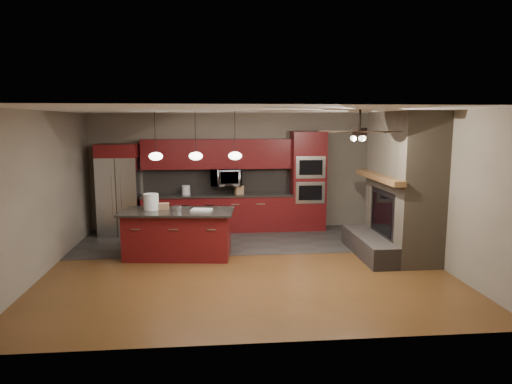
{
  "coord_description": "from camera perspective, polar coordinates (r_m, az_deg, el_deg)",
  "views": [
    {
      "loc": [
        -0.57,
        -8.06,
        2.61
      ],
      "look_at": [
        0.25,
        0.6,
        1.26
      ],
      "focal_mm": 32.0,
      "sensor_mm": 36.0,
      "label": 1
    }
  ],
  "objects": [
    {
      "name": "slate_tile_patch",
      "position": [
        10.21,
        -2.01,
        -5.99
      ],
      "size": [
        7.0,
        2.4,
        0.01
      ],
      "primitive_type": "cube",
      "color": "#34312F",
      "rests_on": "ground"
    },
    {
      "name": "counter_box",
      "position": [
        10.84,
        -2.12,
        0.26
      ],
      "size": [
        0.22,
        0.19,
        0.2
      ],
      "primitive_type": "cube",
      "rotation": [
        0.0,
        0.0,
        0.32
      ],
      "color": "#A47B54",
      "rests_on": "back_cabinetry"
    },
    {
      "name": "back_wall",
      "position": [
        11.14,
        -2.41,
        2.55
      ],
      "size": [
        7.0,
        0.02,
        2.8
      ],
      "primitive_type": "cube",
      "color": "gray",
      "rests_on": "ground"
    },
    {
      "name": "pendant_left",
      "position": [
        8.85,
        -12.41,
        4.41
      ],
      "size": [
        0.26,
        0.26,
        0.92
      ],
      "color": "black",
      "rests_on": "ceiling"
    },
    {
      "name": "refrigerator",
      "position": [
        11.01,
        -16.75,
        0.29
      ],
      "size": [
        0.9,
        0.75,
        2.11
      ],
      "color": "silver",
      "rests_on": "ground"
    },
    {
      "name": "left_wall",
      "position": [
        8.66,
        -25.1,
        -0.07
      ],
      "size": [
        0.02,
        6.0,
        2.8
      ],
      "primitive_type": "cube",
      "color": "gray",
      "rests_on": "ground"
    },
    {
      "name": "white_bucket",
      "position": [
        9.05,
        -12.98,
        -1.2
      ],
      "size": [
        0.4,
        0.4,
        0.31
      ],
      "primitive_type": "cylinder",
      "rotation": [
        0.0,
        0.0,
        -0.53
      ],
      "color": "white",
      "rests_on": "kitchen_island"
    },
    {
      "name": "paint_tray",
      "position": [
        8.77,
        -6.82,
        -2.26
      ],
      "size": [
        0.43,
        0.35,
        0.04
      ],
      "primitive_type": "cube",
      "rotation": [
        0.0,
        0.0,
        -0.24
      ],
      "color": "silver",
      "rests_on": "kitchen_island"
    },
    {
      "name": "paint_can",
      "position": [
        8.78,
        -9.79,
        -2.08
      ],
      "size": [
        0.21,
        0.21,
        0.11
      ],
      "primitive_type": "cylinder",
      "rotation": [
        0.0,
        0.0,
        -0.35
      ],
      "color": "#A5A4A9",
      "rests_on": "kitchen_island"
    },
    {
      "name": "oven_tower",
      "position": [
        11.08,
        6.5,
        1.38
      ],
      "size": [
        0.8,
        0.63,
        2.38
      ],
      "color": "#5A1014",
      "rests_on": "ground"
    },
    {
      "name": "microwave",
      "position": [
        10.89,
        -3.78,
        1.86
      ],
      "size": [
        0.73,
        0.41,
        0.5
      ],
      "primitive_type": "imported",
      "color": "silver",
      "rests_on": "back_cabinetry"
    },
    {
      "name": "pendant_center",
      "position": [
        8.79,
        -7.54,
        4.51
      ],
      "size": [
        0.26,
        0.26,
        0.92
      ],
      "color": "black",
      "rests_on": "ceiling"
    },
    {
      "name": "cardboard_box",
      "position": [
        9.05,
        -11.42,
        -1.75
      ],
      "size": [
        0.19,
        0.14,
        0.12
      ],
      "primitive_type": "cube",
      "rotation": [
        0.0,
        0.0,
        0.03
      ],
      "color": "#926B4B",
      "rests_on": "kitchen_island"
    },
    {
      "name": "kitchen_island",
      "position": [
        8.97,
        -9.73,
        -5.17
      ],
      "size": [
        2.22,
        1.2,
        0.92
      ],
      "rotation": [
        0.0,
        0.0,
        -0.11
      ],
      "color": "#5A1014",
      "rests_on": "ground"
    },
    {
      "name": "ceiling",
      "position": [
        8.08,
        -1.36,
        10.14
      ],
      "size": [
        7.0,
        6.0,
        0.02
      ],
      "primitive_type": "cube",
      "color": "white",
      "rests_on": "back_wall"
    },
    {
      "name": "ceiling_fan",
      "position": [
        7.63,
        12.81,
        7.44
      ],
      "size": [
        1.27,
        1.33,
        0.41
      ],
      "color": "black",
      "rests_on": "ceiling"
    },
    {
      "name": "ground",
      "position": [
        8.49,
        -1.29,
        -9.12
      ],
      "size": [
        7.0,
        7.0,
        0.0
      ],
      "primitive_type": "plane",
      "color": "brown",
      "rests_on": "ground"
    },
    {
      "name": "fireplace_column",
      "position": [
        9.29,
        17.54,
        0.25
      ],
      "size": [
        1.3,
        2.1,
        2.8
      ],
      "color": "#6D614E",
      "rests_on": "ground"
    },
    {
      "name": "counter_bucket",
      "position": [
        10.9,
        -8.74,
        0.24
      ],
      "size": [
        0.24,
        0.24,
        0.22
      ],
      "primitive_type": "cylinder",
      "rotation": [
        0.0,
        0.0,
        0.3
      ],
      "color": "silver",
      "rests_on": "back_cabinetry"
    },
    {
      "name": "right_wall",
      "position": [
        9.11,
        21.23,
        0.56
      ],
      "size": [
        0.02,
        6.0,
        2.8
      ],
      "primitive_type": "cube",
      "color": "gray",
      "rests_on": "ground"
    },
    {
      "name": "pendant_right",
      "position": [
        8.79,
        -2.63,
        4.58
      ],
      "size": [
        0.26,
        0.26,
        0.92
      ],
      "color": "black",
      "rests_on": "ceiling"
    },
    {
      "name": "back_cabinetry",
      "position": [
        10.94,
        -4.81,
        -0.27
      ],
      "size": [
        3.59,
        0.64,
        2.2
      ],
      "color": "#5A1014",
      "rests_on": "ground"
    }
  ]
}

